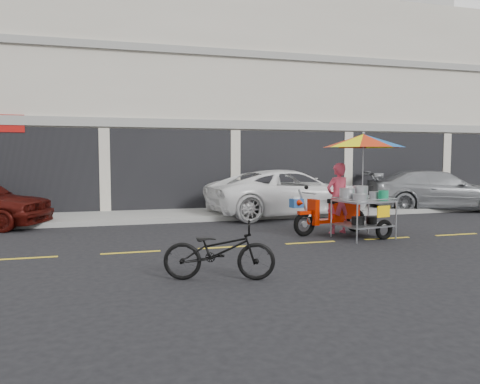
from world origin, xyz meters
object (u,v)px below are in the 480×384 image
object	(u,v)px
silver_pickup	(436,190)
food_vendor_rig	(353,171)
white_pickup	(289,193)
near_bicycle	(219,251)

from	to	relation	value
silver_pickup	food_vendor_rig	xyz separation A→B (m)	(-5.76, -4.14, 0.88)
white_pickup	silver_pickup	world-z (taller)	white_pickup
food_vendor_rig	silver_pickup	bearing A→B (deg)	25.79
near_bicycle	white_pickup	bearing A→B (deg)	-13.19
near_bicycle	food_vendor_rig	xyz separation A→B (m)	(4.13, 3.12, 1.14)
food_vendor_rig	near_bicycle	bearing A→B (deg)	-152.91
near_bicycle	food_vendor_rig	size ratio (longest dim) A/B	0.63
silver_pickup	near_bicycle	size ratio (longest dim) A/B	2.83
white_pickup	silver_pickup	size ratio (longest dim) A/B	1.09
white_pickup	food_vendor_rig	xyz separation A→B (m)	(0.00, -4.14, 0.84)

